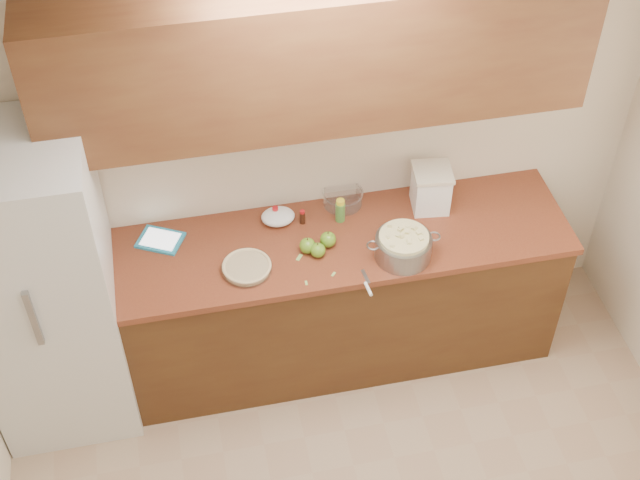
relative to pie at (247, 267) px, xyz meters
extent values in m
plane|color=white|center=(0.42, -1.35, 1.66)|extent=(3.60, 3.60, 0.00)
plane|color=beige|center=(0.42, 0.45, 0.36)|extent=(3.60, 0.00, 3.60)
cube|color=#4C2F15|center=(0.42, 0.13, -0.50)|extent=(2.60, 0.65, 0.88)
cube|color=brown|center=(0.42, 0.13, -0.04)|extent=(2.64, 0.68, 0.04)
cube|color=brown|center=(0.42, 0.28, 1.01)|extent=(2.60, 0.34, 0.70)
cube|color=silver|center=(-1.02, 0.09, -0.04)|extent=(0.70, 0.70, 1.80)
cylinder|color=silver|center=(0.00, 0.00, 0.00)|extent=(0.26, 0.26, 0.04)
cylinder|color=#D4B686|center=(0.00, 0.00, 0.00)|extent=(0.23, 0.23, 0.03)
torus|color=#D4B686|center=(0.00, 0.00, 0.01)|extent=(0.25, 0.25, 0.02)
cylinder|color=gray|center=(0.80, -0.06, 0.04)|extent=(0.29, 0.29, 0.13)
torus|color=gray|center=(0.64, -0.06, 0.09)|extent=(0.07, 0.07, 0.01)
torus|color=gray|center=(0.96, -0.06, 0.09)|extent=(0.07, 0.07, 0.01)
cylinder|color=beige|center=(0.80, -0.06, 0.06)|extent=(0.25, 0.25, 0.13)
cube|color=white|center=(1.05, 0.28, 0.09)|extent=(0.21, 0.21, 0.23)
cube|color=beige|center=(1.05, 0.28, 0.22)|extent=(0.23, 0.23, 0.02)
cube|color=teal|center=(-0.41, 0.30, -0.01)|extent=(0.28, 0.26, 0.01)
cube|color=white|center=(-0.41, 0.30, -0.01)|extent=(0.23, 0.21, 0.00)
cube|color=gray|center=(0.58, -0.17, -0.02)|extent=(0.03, 0.10, 0.00)
cylinder|color=white|center=(0.57, -0.26, -0.01)|extent=(0.03, 0.09, 0.02)
cylinder|color=#4C8C38|center=(0.55, 0.27, 0.04)|extent=(0.05, 0.05, 0.12)
cylinder|color=yellow|center=(0.55, 0.27, 0.11)|extent=(0.04, 0.04, 0.02)
cylinder|color=beige|center=(0.21, 0.34, 0.02)|extent=(0.04, 0.04, 0.08)
cylinder|color=red|center=(0.21, 0.34, 0.06)|extent=(0.03, 0.03, 0.02)
cylinder|color=black|center=(0.34, 0.29, 0.01)|extent=(0.03, 0.03, 0.07)
cylinder|color=red|center=(0.34, 0.29, 0.06)|extent=(0.03, 0.03, 0.01)
cylinder|color=silver|center=(0.59, 0.39, 0.02)|extent=(0.21, 0.21, 0.08)
torus|color=silver|center=(0.59, 0.39, 0.06)|extent=(0.23, 0.23, 0.01)
ellipsoid|color=white|center=(0.22, 0.32, 0.02)|extent=(0.22, 0.20, 0.07)
sphere|color=#5D8D1F|center=(0.33, 0.07, 0.02)|extent=(0.08, 0.08, 0.08)
cylinder|color=#3F2D19|center=(0.33, 0.07, 0.07)|extent=(0.01, 0.01, 0.01)
sphere|color=#5D8D1F|center=(0.44, 0.09, 0.02)|extent=(0.09, 0.09, 0.09)
cylinder|color=#3F2D19|center=(0.44, 0.09, 0.07)|extent=(0.01, 0.01, 0.01)
sphere|color=#5D8D1F|center=(0.37, 0.03, 0.02)|extent=(0.08, 0.08, 0.08)
cylinder|color=#3F2D19|center=(0.37, 0.03, 0.06)|extent=(0.01, 0.01, 0.01)
cube|color=#93C15E|center=(0.28, -0.15, -0.02)|extent=(0.01, 0.03, 0.00)
cube|color=#93C15E|center=(0.28, 0.03, -0.02)|extent=(0.04, 0.05, 0.00)
cube|color=#93C15E|center=(0.42, -0.12, -0.02)|extent=(0.03, 0.03, 0.00)
camera|label=1|loc=(-0.27, -3.12, 3.28)|focal=50.00mm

